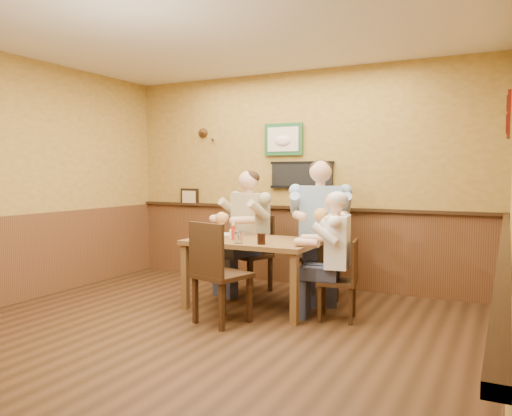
{
  "coord_description": "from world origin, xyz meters",
  "views": [
    {
      "loc": [
        2.47,
        -3.61,
        1.47
      ],
      "look_at": [
        0.06,
        1.15,
        1.1
      ],
      "focal_mm": 35.0,
      "sensor_mm": 36.0,
      "label": 1
    }
  ],
  "objects_px": {
    "chair_back_left": "(250,254)",
    "diner_white_elder": "(337,263)",
    "cola_tumbler": "(261,239)",
    "chair_back_right": "(320,255)",
    "diner_tan_shirt": "(250,237)",
    "water_glass_left": "(215,235)",
    "pepper_shaker": "(240,234)",
    "dining_table": "(254,248)",
    "chair_right_end": "(337,280)",
    "salt_shaker": "(231,234)",
    "water_glass_mid": "(238,237)",
    "chair_near_side": "(222,272)",
    "hot_sauce_bottle": "(233,232)",
    "diner_blue_polo": "(320,236)"
  },
  "relations": [
    {
      "from": "chair_right_end",
      "to": "hot_sauce_bottle",
      "type": "relative_size",
      "value": 4.62
    },
    {
      "from": "chair_near_side",
      "to": "diner_blue_polo",
      "type": "xyz_separation_m",
      "value": [
        0.51,
        1.4,
        0.23
      ]
    },
    {
      "from": "dining_table",
      "to": "cola_tumbler",
      "type": "bearing_deg",
      "value": -51.38
    },
    {
      "from": "water_glass_left",
      "to": "pepper_shaker",
      "type": "relative_size",
      "value": 1.17
    },
    {
      "from": "water_glass_left",
      "to": "hot_sauce_bottle",
      "type": "relative_size",
      "value": 0.64
    },
    {
      "from": "water_glass_mid",
      "to": "pepper_shaker",
      "type": "xyz_separation_m",
      "value": [
        -0.16,
        0.31,
        -0.01
      ]
    },
    {
      "from": "chair_back_left",
      "to": "diner_blue_polo",
      "type": "relative_size",
      "value": 0.65
    },
    {
      "from": "diner_tan_shirt",
      "to": "diner_blue_polo",
      "type": "bearing_deg",
      "value": 26.49
    },
    {
      "from": "water_glass_left",
      "to": "cola_tumbler",
      "type": "relative_size",
      "value": 1.02
    },
    {
      "from": "water_glass_left",
      "to": "salt_shaker",
      "type": "distance_m",
      "value": 0.22
    },
    {
      "from": "salt_shaker",
      "to": "water_glass_mid",
      "type": "bearing_deg",
      "value": -48.55
    },
    {
      "from": "cola_tumbler",
      "to": "pepper_shaker",
      "type": "distance_m",
      "value": 0.5
    },
    {
      "from": "diner_blue_polo",
      "to": "chair_back_right",
      "type": "bearing_deg",
      "value": 0.0
    },
    {
      "from": "diner_tan_shirt",
      "to": "pepper_shaker",
      "type": "distance_m",
      "value": 0.7
    },
    {
      "from": "dining_table",
      "to": "chair_near_side",
      "type": "bearing_deg",
      "value": -91.25
    },
    {
      "from": "dining_table",
      "to": "chair_right_end",
      "type": "distance_m",
      "value": 0.99
    },
    {
      "from": "diner_tan_shirt",
      "to": "water_glass_left",
      "type": "relative_size",
      "value": 11.92
    },
    {
      "from": "diner_tan_shirt",
      "to": "salt_shaker",
      "type": "xyz_separation_m",
      "value": [
        0.12,
        -0.69,
        0.12
      ]
    },
    {
      "from": "chair_back_left",
      "to": "chair_right_end",
      "type": "bearing_deg",
      "value": -7.13
    },
    {
      "from": "chair_near_side",
      "to": "dining_table",
      "type": "bearing_deg",
      "value": -75.65
    },
    {
      "from": "chair_back_right",
      "to": "chair_back_left",
      "type": "bearing_deg",
      "value": 166.02
    },
    {
      "from": "chair_back_right",
      "to": "chair_right_end",
      "type": "relative_size",
      "value": 1.26
    },
    {
      "from": "diner_blue_polo",
      "to": "water_glass_left",
      "type": "bearing_deg",
      "value": -150.63
    },
    {
      "from": "diner_tan_shirt",
      "to": "salt_shaker",
      "type": "bearing_deg",
      "value": -59.99
    },
    {
      "from": "chair_near_side",
      "to": "water_glass_mid",
      "type": "xyz_separation_m",
      "value": [
        -0.0,
        0.33,
        0.31
      ]
    },
    {
      "from": "hot_sauce_bottle",
      "to": "water_glass_left",
      "type": "bearing_deg",
      "value": -141.37
    },
    {
      "from": "water_glass_left",
      "to": "hot_sauce_bottle",
      "type": "bearing_deg",
      "value": 38.63
    },
    {
      "from": "water_glass_mid",
      "to": "hot_sauce_bottle",
      "type": "bearing_deg",
      "value": 131.17
    },
    {
      "from": "cola_tumbler",
      "to": "chair_back_left",
      "type": "bearing_deg",
      "value": 123.4
    },
    {
      "from": "chair_back_right",
      "to": "salt_shaker",
      "type": "bearing_deg",
      "value": -154.27
    },
    {
      "from": "diner_tan_shirt",
      "to": "hot_sauce_bottle",
      "type": "xyz_separation_m",
      "value": [
        0.2,
        -0.77,
        0.16
      ]
    },
    {
      "from": "chair_back_left",
      "to": "diner_white_elder",
      "type": "relative_size",
      "value": 0.82
    },
    {
      "from": "chair_back_left",
      "to": "diner_white_elder",
      "type": "bearing_deg",
      "value": -7.13
    },
    {
      "from": "diner_tan_shirt",
      "to": "cola_tumbler",
      "type": "xyz_separation_m",
      "value": [
        0.62,
        -0.94,
        0.13
      ]
    },
    {
      "from": "chair_near_side",
      "to": "water_glass_left",
      "type": "distance_m",
      "value": 0.6
    },
    {
      "from": "diner_white_elder",
      "to": "hot_sauce_bottle",
      "type": "bearing_deg",
      "value": -95.74
    },
    {
      "from": "chair_back_right",
      "to": "hot_sauce_bottle",
      "type": "bearing_deg",
      "value": -148.62
    },
    {
      "from": "diner_white_elder",
      "to": "pepper_shaker",
      "type": "relative_size",
      "value": 11.95
    },
    {
      "from": "water_glass_left",
      "to": "salt_shaker",
      "type": "bearing_deg",
      "value": 68.33
    },
    {
      "from": "chair_back_left",
      "to": "chair_right_end",
      "type": "distance_m",
      "value": 1.51
    },
    {
      "from": "chair_back_right",
      "to": "diner_blue_polo",
      "type": "height_order",
      "value": "diner_blue_polo"
    },
    {
      "from": "diner_tan_shirt",
      "to": "water_glass_mid",
      "type": "height_order",
      "value": "diner_tan_shirt"
    },
    {
      "from": "diner_tan_shirt",
      "to": "cola_tumbler",
      "type": "bearing_deg",
      "value": -36.73
    },
    {
      "from": "chair_near_side",
      "to": "cola_tumbler",
      "type": "xyz_separation_m",
      "value": [
        0.25,
        0.36,
        0.3
      ]
    },
    {
      "from": "hot_sauce_bottle",
      "to": "cola_tumbler",
      "type": "bearing_deg",
      "value": -21.91
    },
    {
      "from": "diner_tan_shirt",
      "to": "water_glass_mid",
      "type": "bearing_deg",
      "value": -49.3
    },
    {
      "from": "chair_right_end",
      "to": "chair_back_left",
      "type": "bearing_deg",
      "value": -126.99
    },
    {
      "from": "pepper_shaker",
      "to": "cola_tumbler",
      "type": "bearing_deg",
      "value": -34.8
    },
    {
      "from": "chair_near_side",
      "to": "cola_tumbler",
      "type": "distance_m",
      "value": 0.53
    },
    {
      "from": "cola_tumbler",
      "to": "chair_back_right",
      "type": "bearing_deg",
      "value": 76.1
    }
  ]
}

